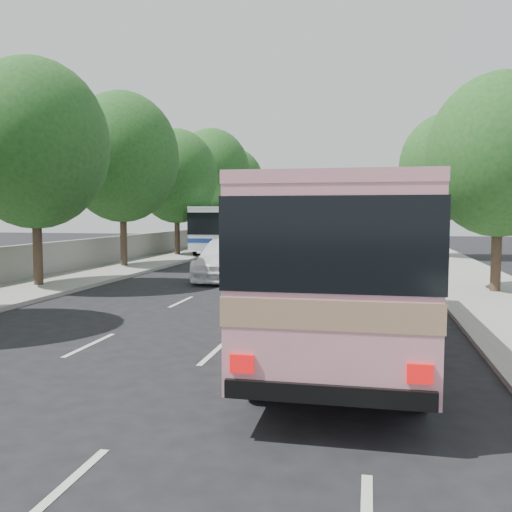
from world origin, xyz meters
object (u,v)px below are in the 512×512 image
(white_pickup, at_px, (226,259))
(tour_coach_rear, at_px, (278,220))
(pink_taxi, at_px, (290,268))
(tour_coach_front, at_px, (223,226))
(pink_bus, at_px, (346,248))

(white_pickup, xyz_separation_m, tour_coach_rear, (-2.41, 28.25, 1.37))
(pink_taxi, relative_size, white_pickup, 0.68)
(pink_taxi, distance_m, tour_coach_front, 17.88)
(white_pickup, relative_size, tour_coach_front, 0.54)
(pink_bus, bearing_deg, pink_taxi, 104.78)
(pink_bus, distance_m, tour_coach_front, 28.02)
(pink_taxi, distance_m, tour_coach_rear, 30.30)
(pink_bus, height_order, tour_coach_rear, tour_coach_rear)
(white_pickup, bearing_deg, pink_taxi, -33.70)
(tour_coach_rear, bearing_deg, white_pickup, -82.78)
(pink_taxi, height_order, white_pickup, white_pickup)
(white_pickup, bearing_deg, tour_coach_rear, 87.07)
(pink_bus, relative_size, white_pickup, 1.79)
(tour_coach_rear, bearing_deg, pink_bus, -76.01)
(white_pickup, xyz_separation_m, tour_coach_front, (-4.21, 14.77, 1.14))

